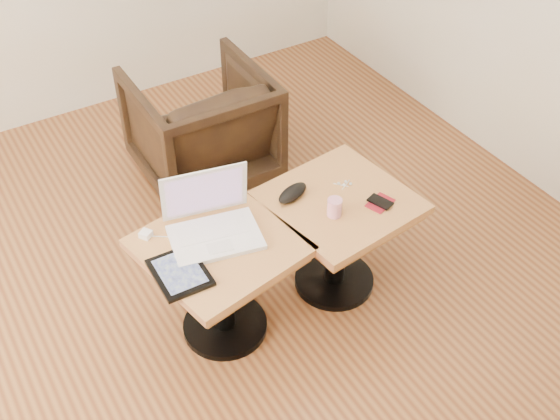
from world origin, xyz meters
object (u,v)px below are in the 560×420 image
side_table_right (338,221)px  laptop (212,223)px  armchair (201,126)px  striped_cup (335,207)px  side_table_left (221,266)px

side_table_right → laptop: 0.62m
laptop → armchair: (0.43, 1.01, -0.26)m
side_table_right → laptop: size_ratio=1.56×
laptop → armchair: 1.13m
side_table_right → striped_cup: bearing=-144.9°
side_table_left → side_table_right: (0.59, -0.02, 0.00)m
side_table_right → armchair: 1.13m
laptop → striped_cup: 0.53m
striped_cup → armchair: armchair is taller
armchair → side_table_right: bearing=98.4°
laptop → striped_cup: bearing=-7.4°
side_table_left → striped_cup: 0.55m
striped_cup → armchair: 1.21m
side_table_right → striped_cup: size_ratio=7.89×
striped_cup → armchair: size_ratio=0.12×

